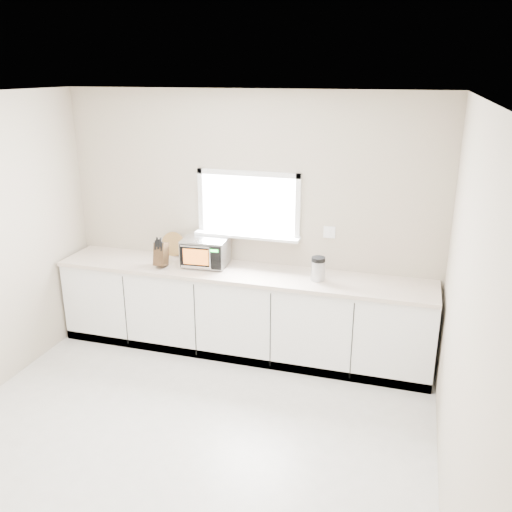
% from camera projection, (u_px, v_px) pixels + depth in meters
% --- Properties ---
extents(ground, '(4.00, 4.00, 0.00)m').
position_uv_depth(ground, '(176.00, 450.00, 4.31)').
color(ground, beige).
rests_on(ground, ground).
extents(back_wall, '(4.00, 0.17, 2.70)m').
position_uv_depth(back_wall, '(249.00, 222.00, 5.68)').
color(back_wall, '#B4AC8F').
rests_on(back_wall, ground).
extents(cabinets, '(3.92, 0.60, 0.88)m').
position_uv_depth(cabinets, '(241.00, 313.00, 5.71)').
color(cabinets, white).
rests_on(cabinets, ground).
extents(countertop, '(3.92, 0.64, 0.04)m').
position_uv_depth(countertop, '(240.00, 273.00, 5.55)').
color(countertop, beige).
rests_on(countertop, cabinets).
extents(microwave, '(0.48, 0.39, 0.29)m').
position_uv_depth(microwave, '(205.00, 252.00, 5.65)').
color(microwave, black).
rests_on(microwave, countertop).
extents(knife_block, '(0.13, 0.24, 0.33)m').
position_uv_depth(knife_block, '(161.00, 254.00, 5.62)').
color(knife_block, '#3F2B16').
rests_on(knife_block, countertop).
extents(cutting_board, '(0.27, 0.06, 0.27)m').
position_uv_depth(cutting_board, '(173.00, 244.00, 5.96)').
color(cutting_board, '#AE8543').
rests_on(cutting_board, countertop).
extents(coffee_grinder, '(0.15, 0.15, 0.24)m').
position_uv_depth(coffee_grinder, '(318.00, 269.00, 5.26)').
color(coffee_grinder, '#A9ABB0').
rests_on(coffee_grinder, countertop).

